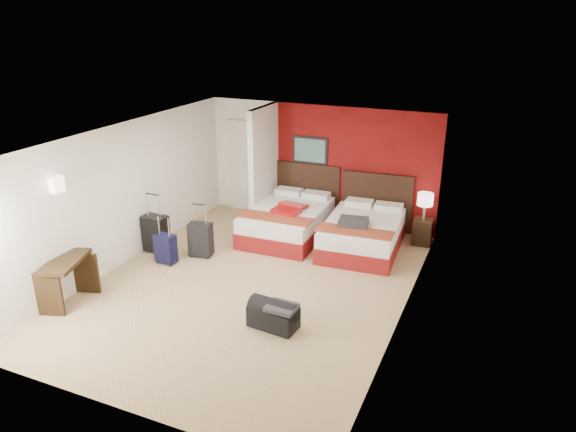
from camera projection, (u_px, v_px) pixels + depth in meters
The scene contains 17 objects.
ground at pixel (251, 285), 8.91m from camera, with size 6.50×6.50×0.00m, color #D9B785.
room_walls at pixel (218, 180), 10.19m from camera, with size 5.02×6.52×2.50m.
red_accent_panel at pixel (354, 169), 10.95m from camera, with size 3.50×0.04×2.50m, color maroon.
partition_wall at pixel (264, 167), 11.06m from camera, with size 0.12×1.20×2.50m, color silver.
entry_door at pixel (245, 166), 11.93m from camera, with size 0.82×0.06×2.05m, color silver.
bed_left at pixel (287, 222), 10.73m from camera, with size 1.41×2.02×0.61m, color silver.
bed_right at pixel (362, 235), 10.14m from camera, with size 1.36×1.95×0.58m, color white.
red_suitcase_open at pixel (290, 208), 10.48m from camera, with size 0.52×0.72×0.09m, color #AE0E12.
jacket_bundle at pixel (353, 222), 9.79m from camera, with size 0.53×0.42×0.13m, color #343439.
nightstand at pixel (422, 232), 10.40m from camera, with size 0.36×0.36×0.51m, color black.
table_lamp at pixel (425, 207), 10.21m from camera, with size 0.30×0.30×0.53m, color white.
suitcase_black at pixel (156, 235), 10.03m from camera, with size 0.46×0.29×0.69m, color black.
suitcase_charcoal at pixel (201, 241), 9.85m from camera, with size 0.42×0.26×0.62m, color black.
suitcase_navy at pixel (166, 250), 9.59m from camera, with size 0.37×0.23×0.52m, color black.
duffel_bag at pixel (273, 316), 7.67m from camera, with size 0.70×0.37×0.35m, color black.
jacket_draped at pixel (281, 307), 7.50m from camera, with size 0.42×0.36×0.06m, color #343439.
desk at pixel (68, 282), 8.22m from camera, with size 0.45×0.90×0.75m, color black.
Camera 1 is at (3.69, -7.01, 4.28)m, focal length 33.28 mm.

